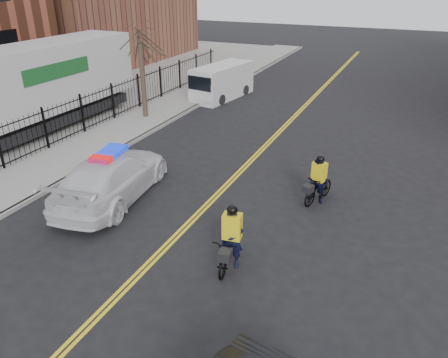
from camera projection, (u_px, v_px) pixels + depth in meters
ground at (175, 238)px, 13.69m from camera, size 120.00×120.00×0.00m
center_line_left at (259, 150)px, 20.31m from camera, size 0.10×60.00×0.01m
center_line_right at (262, 151)px, 20.26m from camera, size 0.10×60.00×0.01m
sidewalk at (127, 128)px, 23.00m from camera, size 3.00×60.00×0.15m
curb at (151, 132)px, 22.45m from camera, size 0.20×60.00×0.15m
iron_fence at (101, 108)px, 23.15m from camera, size 0.12×28.00×2.00m
street_tree at (141, 55)px, 23.19m from camera, size 3.20×3.20×4.80m
police_cruiser at (112, 177)px, 15.77m from camera, size 3.16×6.06×1.84m
cargo_van at (221, 82)px, 28.25m from camera, size 2.59×5.27×2.12m
semi_trailer at (21, 88)px, 21.04m from camera, size 3.04×13.93×4.32m
cyclist_near at (232, 245)px, 12.14m from camera, size 0.96×2.05×1.94m
cyclist_far at (318, 184)px, 15.56m from camera, size 1.04×1.84×1.80m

